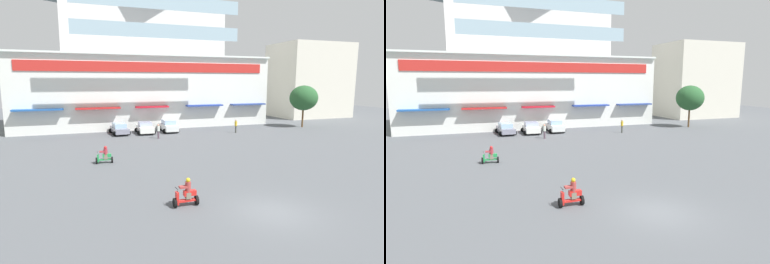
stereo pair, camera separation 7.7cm
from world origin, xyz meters
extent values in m
plane|color=#52565A|center=(0.00, 13.00, 0.00)|extent=(128.00, 128.00, 0.00)
cube|color=silver|center=(0.00, 36.81, 5.12)|extent=(36.91, 13.62, 10.25)
cube|color=silver|center=(0.00, 37.49, 14.33)|extent=(23.19, 12.26, 8.16)
cube|color=red|center=(0.00, 29.94, 8.70)|extent=(33.96, 0.12, 1.32)
cube|color=white|center=(0.00, 29.90, 10.37)|extent=(36.91, 0.70, 0.24)
cube|color=#1F519D|center=(-14.51, 29.45, 3.28)|extent=(5.86, 1.10, 0.20)
cube|color=red|center=(-7.33, 29.45, 3.28)|extent=(5.66, 1.10, 0.20)
cube|color=red|center=(-0.15, 29.45, 3.28)|extent=(4.57, 1.10, 0.20)
cube|color=#233B96|center=(7.65, 29.45, 3.28)|extent=(5.51, 1.10, 0.20)
cube|color=navy|center=(14.84, 29.45, 3.28)|extent=(5.60, 1.10, 0.20)
cube|color=#99B7C6|center=(0.00, 24.51, 12.70)|extent=(20.41, 0.08, 1.63)
cube|color=#99B7C6|center=(0.00, 24.51, 15.96)|extent=(20.41, 0.08, 1.63)
cube|color=beige|center=(32.19, 37.18, 6.88)|extent=(13.35, 9.87, 13.76)
cylinder|color=brown|center=(21.64, 25.08, 1.45)|extent=(0.26, 0.26, 2.90)
ellipsoid|color=#27552C|center=(21.64, 25.08, 4.35)|extent=(4.14, 3.86, 3.66)
cube|color=gray|center=(-4.91, 27.61, 0.59)|extent=(2.10, 4.54, 0.63)
cube|color=#91B3D2|center=(-4.91, 27.61, 1.16)|extent=(1.66, 2.32, 0.52)
cylinder|color=black|center=(-5.88, 28.89, 0.30)|extent=(0.61, 0.22, 0.60)
cylinder|color=black|center=(-4.18, 29.04, 0.30)|extent=(0.61, 0.22, 0.60)
cylinder|color=black|center=(-5.64, 26.17, 0.30)|extent=(0.61, 0.22, 0.60)
cylinder|color=black|center=(-3.93, 26.33, 0.30)|extent=(0.61, 0.22, 0.60)
cube|color=silver|center=(-1.66, 27.16, 0.63)|extent=(1.93, 4.15, 0.72)
cube|color=#A0ABD3|center=(-1.66, 27.16, 1.25)|extent=(1.63, 2.09, 0.52)
cylinder|color=black|center=(-2.54, 28.45, 0.30)|extent=(0.60, 0.18, 0.60)
cylinder|color=black|center=(-0.71, 28.40, 0.30)|extent=(0.60, 0.18, 0.60)
cylinder|color=black|center=(-2.61, 25.91, 0.30)|extent=(0.60, 0.18, 0.60)
cylinder|color=black|center=(-0.77, 25.86, 0.30)|extent=(0.60, 0.18, 0.60)
cube|color=silver|center=(1.64, 27.54, 0.65)|extent=(1.77, 4.39, 0.76)
cube|color=#8EAED2|center=(1.64, 27.54, 1.31)|extent=(1.52, 2.20, 0.55)
cylinder|color=black|center=(0.77, 28.90, 0.30)|extent=(0.60, 0.17, 0.60)
cylinder|color=black|center=(2.53, 28.89, 0.30)|extent=(0.60, 0.17, 0.60)
cylinder|color=black|center=(0.76, 26.18, 0.30)|extent=(0.60, 0.17, 0.60)
cylinder|color=black|center=(2.52, 26.18, 0.30)|extent=(0.60, 0.17, 0.60)
cylinder|color=black|center=(-8.34, 13.22, 0.26)|extent=(0.17, 0.53, 0.52)
cylinder|color=black|center=(-7.09, 13.15, 0.26)|extent=(0.17, 0.53, 0.52)
cube|color=#218E45|center=(-7.72, 13.18, 0.32)|extent=(1.12, 0.34, 0.10)
cube|color=#218E45|center=(-7.49, 13.17, 0.65)|extent=(0.72, 0.34, 0.28)
cube|color=#218E45|center=(-8.22, 13.21, 0.46)|extent=(0.16, 0.33, 0.64)
cylinder|color=black|center=(-8.24, 13.21, 0.99)|extent=(0.06, 0.52, 0.04)
cube|color=gray|center=(-7.59, 13.17, 0.53)|extent=(0.30, 0.34, 0.36)
cylinder|color=#9D3039|center=(-7.59, 13.17, 0.97)|extent=(0.34, 0.34, 0.53)
sphere|color=red|center=(-7.59, 13.17, 1.35)|extent=(0.25, 0.25, 0.25)
cube|color=#9D3039|center=(-7.87, 13.19, 1.00)|extent=(0.46, 0.36, 0.10)
cylinder|color=black|center=(-4.71, 2.31, 0.26)|extent=(0.14, 0.52, 0.52)
cylinder|color=black|center=(-3.46, 2.31, 0.26)|extent=(0.14, 0.52, 0.52)
cube|color=red|center=(-4.08, 2.31, 0.32)|extent=(1.10, 0.28, 0.10)
cube|color=red|center=(-3.86, 2.31, 0.73)|extent=(0.70, 0.30, 0.28)
cube|color=red|center=(-4.58, 2.31, 0.51)|extent=(0.14, 0.32, 0.71)
cylinder|color=black|center=(-4.61, 2.31, 1.07)|extent=(0.04, 0.52, 0.04)
cube|color=#756F5D|center=(-3.96, 2.31, 0.61)|extent=(0.28, 0.32, 0.36)
cylinder|color=#9C3A37|center=(-3.96, 2.31, 1.08)|extent=(0.32, 0.32, 0.57)
sphere|color=gold|center=(-3.96, 2.31, 1.47)|extent=(0.25, 0.25, 0.25)
cube|color=#9C3A37|center=(-4.23, 2.31, 1.11)|extent=(0.44, 0.34, 0.10)
cylinder|color=#454841|center=(9.84, 23.64, 0.46)|extent=(0.29, 0.29, 0.92)
cylinder|color=gold|center=(9.84, 23.64, 1.23)|extent=(0.46, 0.46, 0.62)
sphere|color=tan|center=(9.84, 23.64, 1.66)|extent=(0.23, 0.23, 0.23)
cylinder|color=#533F4C|center=(-0.86, 22.82, 0.45)|extent=(0.27, 0.27, 0.91)
cylinder|color=silver|center=(-0.86, 22.82, 1.21)|extent=(0.44, 0.44, 0.62)
sphere|color=tan|center=(-0.86, 22.82, 1.64)|extent=(0.24, 0.24, 0.24)
camera|label=1|loc=(-9.10, -13.18, 6.78)|focal=29.20mm
camera|label=2|loc=(-9.03, -13.20, 6.78)|focal=29.20mm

